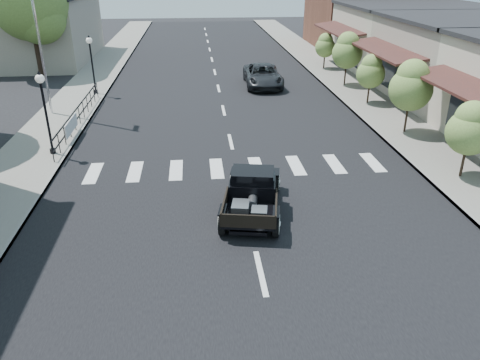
{
  "coord_description": "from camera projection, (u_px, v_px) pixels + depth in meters",
  "views": [
    {
      "loc": [
        -1.53,
        -13.04,
        7.46
      ],
      "look_at": [
        -0.18,
        0.74,
        1.0
      ],
      "focal_mm": 35.0,
      "sensor_mm": 36.0,
      "label": 1
    }
  ],
  "objects": [
    {
      "name": "road_markings",
      "position": [
        226.0,
        122.0,
        24.06
      ],
      "size": [
        12.0,
        60.0,
        0.06
      ],
      "primitive_type": null,
      "color": "silver",
      "rests_on": "ground"
    },
    {
      "name": "sidewalk_left",
      "position": [
        78.0,
        99.0,
        27.79
      ],
      "size": [
        3.0,
        80.0,
        0.15
      ],
      "primitive_type": "cube",
      "color": "gray",
      "rests_on": "ground"
    },
    {
      "name": "lamp_post_c",
      "position": [
        92.0,
        65.0,
        28.01
      ],
      "size": [
        0.36,
        0.36,
        3.45
      ],
      "primitive_type": null,
      "color": "black",
      "rests_on": "sidewalk_left"
    },
    {
      "name": "storefront_far",
      "position": [
        413.0,
        38.0,
        35.26
      ],
      "size": [
        10.0,
        9.0,
        4.5
      ],
      "primitive_type": "cube",
      "color": "#B3A897",
      "rests_on": "ground"
    },
    {
      "name": "big_tree_far",
      "position": [
        32.0,
        21.0,
        32.18
      ],
      "size": [
        5.18,
        5.18,
        7.61
      ],
      "primitive_type": null,
      "color": "#516F2F",
      "rests_on": "ground"
    },
    {
      "name": "storefront_mid",
      "position": [
        479.0,
        61.0,
        27.14
      ],
      "size": [
        10.0,
        9.0,
        4.5
      ],
      "primitive_type": "cube",
      "color": "gray",
      "rests_on": "ground"
    },
    {
      "name": "far_building_right",
      "position": [
        374.0,
        9.0,
        43.79
      ],
      "size": [
        11.0,
        10.0,
        7.0
      ],
      "primitive_type": "cube",
      "color": "brown",
      "rests_on": "ground"
    },
    {
      "name": "small_tree_c",
      "position": [
        370.0,
        80.0,
        26.28
      ],
      "size": [
        1.58,
        1.58,
        2.63
      ],
      "primitive_type": null,
      "color": "olive",
      "rests_on": "sidewalk_right"
    },
    {
      "name": "sidewalk_right",
      "position": [
        356.0,
        92.0,
        29.29
      ],
      "size": [
        3.0,
        80.0,
        0.15
      ],
      "primitive_type": "cube",
      "color": "gray",
      "rests_on": "ground"
    },
    {
      "name": "small_tree_b",
      "position": [
        409.0,
        98.0,
        21.53
      ],
      "size": [
        1.97,
        1.97,
        3.28
      ],
      "primitive_type": null,
      "color": "olive",
      "rests_on": "sidewalk_right"
    },
    {
      "name": "banner",
      "position": [
        72.0,
        131.0,
        21.43
      ],
      "size": [
        0.04,
        2.2,
        0.6
      ],
      "primitive_type": null,
      "color": "silver",
      "rests_on": "sidewalk_left"
    },
    {
      "name": "second_car",
      "position": [
        263.0,
        76.0,
        30.69
      ],
      "size": [
        2.42,
        5.03,
        1.38
      ],
      "primitive_type": "imported",
      "rotation": [
        0.0,
        0.0,
        -0.03
      ],
      "color": "black",
      "rests_on": "ground"
    },
    {
      "name": "railing",
      "position": [
        79.0,
        114.0,
        23.15
      ],
      "size": [
        0.08,
        10.0,
        1.0
      ],
      "primitive_type": null,
      "color": "black",
      "rests_on": "sidewalk_left"
    },
    {
      "name": "lamp_post_b",
      "position": [
        46.0,
        114.0,
        18.99
      ],
      "size": [
        0.36,
        0.36,
        3.45
      ],
      "primitive_type": null,
      "color": "black",
      "rests_on": "sidewalk_left"
    },
    {
      "name": "small_tree_e",
      "position": [
        325.0,
        51.0,
        35.05
      ],
      "size": [
        1.49,
        1.49,
        2.48
      ],
      "primitive_type": null,
      "color": "olive",
      "rests_on": "sidewalk_right"
    },
    {
      "name": "low_building_left",
      "position": [
        26.0,
        30.0,
        37.92
      ],
      "size": [
        10.0,
        12.0,
        5.0
      ],
      "primitive_type": "cube",
      "color": "#A09786",
      "rests_on": "ground"
    },
    {
      "name": "flagpole",
      "position": [
        33.0,
        4.0,
        22.67
      ],
      "size": [
        0.12,
        0.12,
        10.97
      ],
      "primitive_type": "cylinder",
      "color": "silver",
      "rests_on": "sidewalk_left"
    },
    {
      "name": "small_tree_a",
      "position": [
        468.0,
        141.0,
        17.04
      ],
      "size": [
        1.67,
        1.67,
        2.78
      ],
      "primitive_type": null,
      "color": "olive",
      "rests_on": "sidewalk_right"
    },
    {
      "name": "ground",
      "position": [
        248.0,
        218.0,
        15.05
      ],
      "size": [
        120.0,
        120.0,
        0.0
      ],
      "primitive_type": "plane",
      "color": "black",
      "rests_on": "ground"
    },
    {
      "name": "small_tree_d",
      "position": [
        347.0,
        60.0,
        30.14
      ],
      "size": [
        1.94,
        1.94,
        3.23
      ],
      "primitive_type": null,
      "color": "olive",
      "rests_on": "sidewalk_right"
    },
    {
      "name": "hotrod_pickup",
      "position": [
        252.0,
        192.0,
        15.09
      ],
      "size": [
        2.67,
        4.45,
        1.44
      ],
      "primitive_type": null,
      "rotation": [
        0.0,
        0.0,
        -0.18
      ],
      "color": "black",
      "rests_on": "ground"
    },
    {
      "name": "road",
      "position": [
        220.0,
        96.0,
        28.57
      ],
      "size": [
        14.0,
        80.0,
        0.02
      ],
      "primitive_type": "cube",
      "color": "black",
      "rests_on": "ground"
    }
  ]
}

